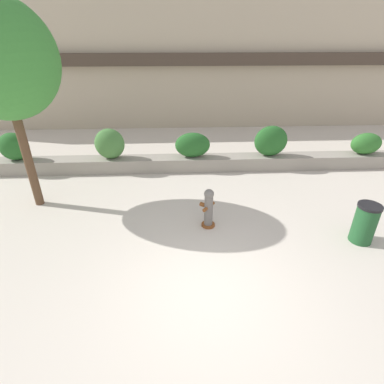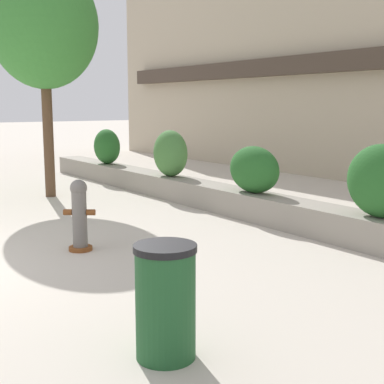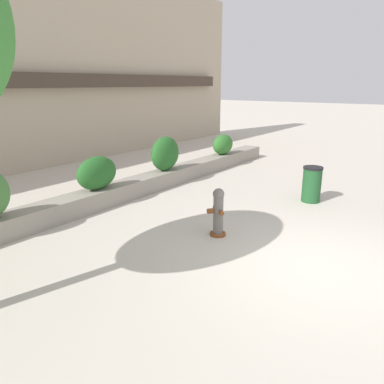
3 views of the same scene
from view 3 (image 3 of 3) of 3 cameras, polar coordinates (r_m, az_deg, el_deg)
ground_plane at (r=7.35m, az=18.62°, el=-10.94°), size 120.00×120.00×0.00m
planter_wall_low at (r=10.48m, az=-14.02°, el=-0.90°), size 18.00×0.70×0.50m
hedge_bush_2 at (r=10.31m, az=-14.27°, el=2.82°), size 1.25×0.59×0.90m
hedge_bush_3 at (r=12.23m, az=-4.11°, el=5.85°), size 1.19×0.60×1.11m
hedge_bush_4 at (r=15.12m, az=4.73°, el=7.23°), size 1.12×0.62×0.79m
fire_hydrant at (r=8.21m, az=3.99°, el=-3.01°), size 0.49×0.49×1.08m
trash_bin at (r=11.10m, az=17.78°, el=1.14°), size 0.55×0.55×1.01m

